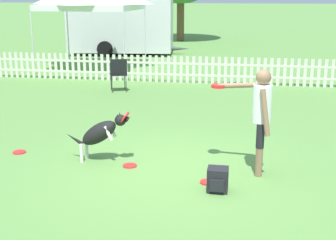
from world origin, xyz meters
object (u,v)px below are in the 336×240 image
object	(u,v)px
folding_chair_green_right	(118,72)
equipment_trailer	(121,23)
frisbee_near_handler	(19,152)
frisbee_near_dog	(130,166)
leaping_dog	(101,132)
handler_person	(260,110)
frisbee_midfield	(207,182)
backpack_on_grass	(218,180)

from	to	relation	value
folding_chair_green_right	equipment_trailer	distance (m)	8.44
frisbee_near_handler	frisbee_near_dog	xyz separation A→B (m)	(2.04, -0.31, 0.00)
frisbee_near_dog	leaping_dog	bearing A→B (deg)	163.81
frisbee_near_dog	handler_person	bearing A→B (deg)	1.32
handler_person	leaping_dog	xyz separation A→B (m)	(-2.49, 0.10, -0.50)
frisbee_midfield	frisbee_near_handler	bearing A→B (deg)	167.01
handler_person	leaping_dog	world-z (taller)	handler_person
folding_chair_green_right	backpack_on_grass	bearing A→B (deg)	96.32
leaping_dog	frisbee_near_handler	distance (m)	1.62
leaping_dog	frisbee_near_handler	size ratio (longest dim) A/B	5.06
leaping_dog	frisbee_midfield	world-z (taller)	leaping_dog
handler_person	equipment_trailer	bearing A→B (deg)	25.66
handler_person	frisbee_midfield	bearing A→B (deg)	128.21
leaping_dog	folding_chair_green_right	bearing A→B (deg)	-164.70
frisbee_midfield	equipment_trailer	xyz separation A→B (m)	(-5.16, 14.20, 1.36)
frisbee_near_handler	frisbee_midfield	world-z (taller)	same
handler_person	equipment_trailer	size ratio (longest dim) A/B	0.30
frisbee_near_handler	backpack_on_grass	distance (m)	3.64
frisbee_near_dog	frisbee_midfield	xyz separation A→B (m)	(1.28, -0.46, 0.00)
frisbee_near_handler	frisbee_near_dog	size ratio (longest dim) A/B	1.00
folding_chair_green_right	leaping_dog	bearing A→B (deg)	82.36
frisbee_near_dog	folding_chair_green_right	bearing A→B (deg)	107.33
leaping_dog	equipment_trailer	size ratio (longest dim) A/B	0.21
leaping_dog	equipment_trailer	xyz separation A→B (m)	(-3.37, 13.59, 0.88)
leaping_dog	frisbee_midfield	size ratio (longest dim) A/B	5.06
frisbee_midfield	equipment_trailer	world-z (taller)	equipment_trailer
handler_person	frisbee_near_dog	size ratio (longest dim) A/B	7.24
frisbee_near_handler	equipment_trailer	size ratio (longest dim) A/B	0.04
backpack_on_grass	frisbee_near_handler	bearing A→B (deg)	163.59
handler_person	leaping_dog	bearing A→B (deg)	90.15
equipment_trailer	folding_chair_green_right	bearing A→B (deg)	-81.76
folding_chair_green_right	handler_person	bearing A→B (deg)	103.42
leaping_dog	folding_chair_green_right	size ratio (longest dim) A/B	1.21
leaping_dog	frisbee_near_handler	bearing A→B (deg)	-93.43
frisbee_near_handler	frisbee_midfield	size ratio (longest dim) A/B	1.00
handler_person	frisbee_midfield	world-z (taller)	handler_person
frisbee_near_handler	frisbee_near_dog	world-z (taller)	same
equipment_trailer	frisbee_midfield	bearing A→B (deg)	-76.46
leaping_dog	frisbee_midfield	xyz separation A→B (m)	(1.79, -0.61, -0.49)
leaping_dog	frisbee_near_dog	distance (m)	0.72
frisbee_near_handler	backpack_on_grass	bearing A→B (deg)	-16.41
handler_person	frisbee_near_handler	distance (m)	4.16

